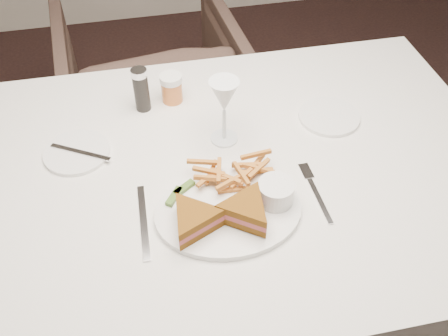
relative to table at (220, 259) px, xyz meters
The scene contains 3 objects.
table is the anchor object (origin of this frame).
chair_far 0.92m from the table, 95.90° to the left, with size 0.69×0.65×0.71m, color #433029.
table_setting 0.42m from the table, 98.14° to the right, with size 0.81×0.63×0.18m.
Camera 1 is at (-0.45, -0.48, 1.59)m, focal length 40.00 mm.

